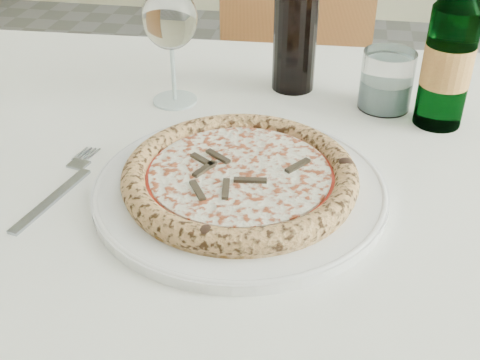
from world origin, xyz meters
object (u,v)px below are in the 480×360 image
(dining_table, at_px, (252,203))
(wine_bottle, at_px, (296,16))
(wine_glass, at_px, (170,21))
(plate, at_px, (240,187))
(chair_far, at_px, (301,83))
(tumbler, at_px, (386,84))
(beer_bottle, at_px, (450,54))
(pizza, at_px, (240,176))

(dining_table, distance_m, wine_bottle, 0.31)
(wine_glass, distance_m, wine_bottle, 0.20)
(dining_table, relative_size, plate, 4.07)
(chair_far, height_order, plate, chair_far)
(tumbler, bearing_deg, wine_bottle, 161.68)
(plate, xyz_separation_m, tumbler, (0.18, 0.28, 0.03))
(dining_table, xyz_separation_m, wine_bottle, (0.03, 0.23, 0.21))
(wine_glass, relative_size, wine_bottle, 0.64)
(wine_bottle, bearing_deg, chair_far, 92.15)
(chair_far, distance_m, tumbler, 0.65)
(dining_table, height_order, wine_bottle, wine_bottle)
(chair_far, distance_m, beer_bottle, 0.74)
(wine_glass, bearing_deg, dining_table, -43.40)
(dining_table, bearing_deg, tumbler, 44.28)
(wine_glass, xyz_separation_m, wine_bottle, (0.18, 0.09, -0.01))
(tumbler, bearing_deg, plate, -123.38)
(dining_table, height_order, pizza, pizza)
(chair_far, bearing_deg, beer_bottle, -67.73)
(wine_glass, distance_m, beer_bottle, 0.41)
(plate, bearing_deg, dining_table, 90.00)
(dining_table, relative_size, beer_bottle, 5.43)
(pizza, bearing_deg, tumbler, 56.62)
(wine_glass, xyz_separation_m, beer_bottle, (0.41, -0.00, -0.02))
(tumbler, height_order, beer_bottle, beer_bottle)
(tumbler, height_order, wine_bottle, wine_bottle)
(plate, distance_m, beer_bottle, 0.37)
(pizza, bearing_deg, chair_far, 89.06)
(plate, bearing_deg, wine_bottle, 84.23)
(beer_bottle, bearing_deg, pizza, -137.70)
(chair_far, bearing_deg, wine_bottle, -87.85)
(chair_far, height_order, wine_bottle, wine_bottle)
(dining_table, relative_size, wine_glass, 8.05)
(dining_table, relative_size, chair_far, 1.62)
(tumbler, relative_size, wine_bottle, 0.32)
(tumbler, bearing_deg, dining_table, -135.72)
(chair_far, relative_size, pizza, 3.16)
(plate, distance_m, tumbler, 0.34)
(dining_table, distance_m, chair_far, 0.76)
(dining_table, distance_m, plate, 0.14)
(plate, xyz_separation_m, wine_glass, (-0.15, 0.24, 0.13))
(tumbler, xyz_separation_m, beer_bottle, (0.08, -0.04, 0.07))
(pizza, bearing_deg, wine_bottle, 84.23)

